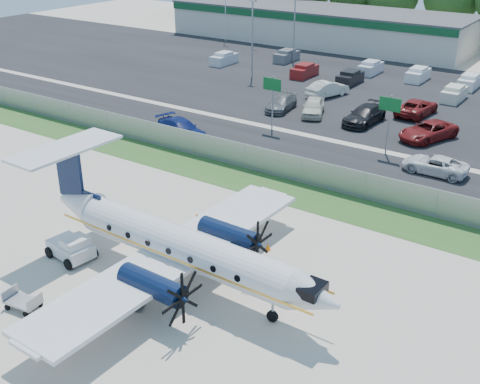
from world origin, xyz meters
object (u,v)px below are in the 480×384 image
Objects in this scene: pushback_tug at (72,248)px; baggage_cart_far at (23,301)px; aircraft at (177,244)px; baggage_cart_near at (100,215)px.

pushback_tug reaches higher than baggage_cart_far.
baggage_cart_far is at bearing -128.13° from aircraft.
aircraft is 10.09× the size of baggage_cart_far.
aircraft reaches higher than baggage_cart_near.
aircraft is at bearing 51.87° from baggage_cart_far.
baggage_cart_far is (3.76, -8.88, -0.00)m from baggage_cart_near.
pushback_tug is 5.02m from baggage_cart_far.
aircraft is at bearing 13.33° from pushback_tug.
baggage_cart_far is (1.68, -4.73, -0.27)m from pushback_tug.
baggage_cart_far is at bearing -67.04° from baggage_cart_near.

